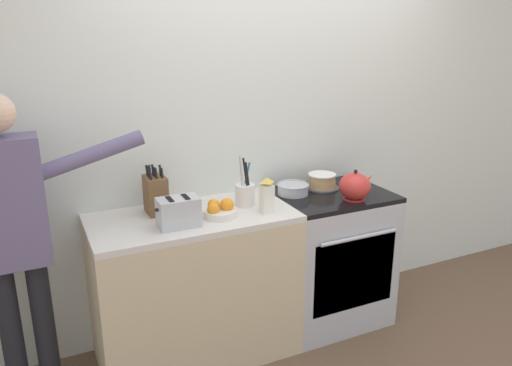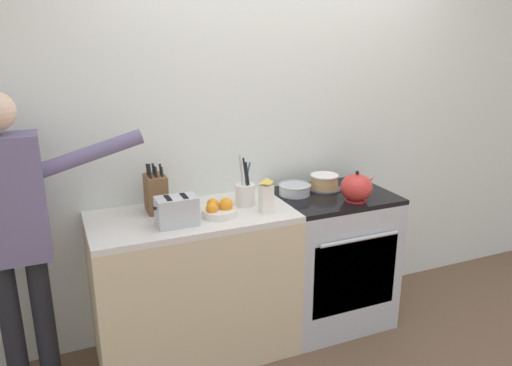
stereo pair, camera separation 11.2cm
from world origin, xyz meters
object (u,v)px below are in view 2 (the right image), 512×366
(knife_block, at_px, (156,193))
(layer_cake, at_px, (324,182))
(mixing_bowl, at_px, (295,189))
(fruit_bowl, at_px, (219,209))
(utensil_crock, at_px, (245,194))
(milk_carton, at_px, (266,196))
(stove_range, at_px, (331,258))
(person_baker, at_px, (15,224))
(tea_kettle, at_px, (357,188))
(toaster, at_px, (177,211))

(knife_block, bearing_deg, layer_cake, -1.01)
(knife_block, bearing_deg, mixing_bowl, -2.71)
(knife_block, height_order, fruit_bowl, knife_block)
(utensil_crock, relative_size, milk_carton, 1.50)
(stove_range, bearing_deg, person_baker, 179.11)
(tea_kettle, height_order, knife_block, knife_block)
(milk_carton, bearing_deg, knife_block, 155.73)
(fruit_bowl, height_order, person_baker, person_baker)
(knife_block, relative_size, person_baker, 0.18)
(mixing_bowl, xyz_separation_m, knife_block, (-0.88, 0.04, 0.08))
(tea_kettle, relative_size, person_baker, 0.15)
(utensil_crock, xyz_separation_m, fruit_bowl, (-0.21, -0.11, -0.04))
(tea_kettle, xyz_separation_m, fruit_bowl, (-0.87, 0.08, -0.05))
(layer_cake, distance_m, person_baker, 1.86)
(stove_range, relative_size, toaster, 3.88)
(stove_range, height_order, toaster, toaster)
(toaster, bearing_deg, knife_block, 102.70)
(utensil_crock, xyz_separation_m, toaster, (-0.46, -0.15, 0.01))
(person_baker, bearing_deg, mixing_bowl, -1.63)
(knife_block, height_order, milk_carton, knife_block)
(layer_cake, xyz_separation_m, mixing_bowl, (-0.23, -0.02, -0.01))
(fruit_bowl, distance_m, milk_carton, 0.28)
(layer_cake, xyz_separation_m, knife_block, (-1.11, 0.02, 0.07))
(mixing_bowl, bearing_deg, toaster, -165.73)
(knife_block, distance_m, toaster, 0.26)
(stove_range, xyz_separation_m, layer_cake, (-0.01, 0.11, 0.51))
(stove_range, xyz_separation_m, milk_carton, (-0.54, -0.13, 0.56))
(mixing_bowl, xyz_separation_m, fruit_bowl, (-0.57, -0.17, 0.00))
(knife_block, relative_size, utensil_crock, 0.96)
(toaster, bearing_deg, milk_carton, -1.20)
(layer_cake, height_order, utensil_crock, utensil_crock)
(tea_kettle, bearing_deg, toaster, 177.95)
(layer_cake, height_order, fruit_bowl, fruit_bowl)
(layer_cake, bearing_deg, knife_block, 178.99)
(toaster, relative_size, milk_carton, 1.13)
(mixing_bowl, distance_m, utensil_crock, 0.37)
(milk_carton, bearing_deg, tea_kettle, -2.80)
(fruit_bowl, bearing_deg, utensil_crock, 27.61)
(stove_range, height_order, fruit_bowl, fruit_bowl)
(utensil_crock, relative_size, fruit_bowl, 1.60)
(fruit_bowl, xyz_separation_m, person_baker, (-1.06, 0.11, 0.04))
(utensil_crock, bearing_deg, tea_kettle, -15.97)
(layer_cake, distance_m, fruit_bowl, 0.83)
(utensil_crock, distance_m, toaster, 0.48)
(layer_cake, relative_size, knife_block, 0.75)
(stove_range, xyz_separation_m, mixing_bowl, (-0.24, 0.09, 0.49))
(toaster, xyz_separation_m, person_baker, (-0.80, 0.15, -0.00))
(person_baker, bearing_deg, toaster, -14.34)
(fruit_bowl, bearing_deg, person_baker, 174.21)
(fruit_bowl, xyz_separation_m, milk_carton, (0.27, -0.05, 0.06))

